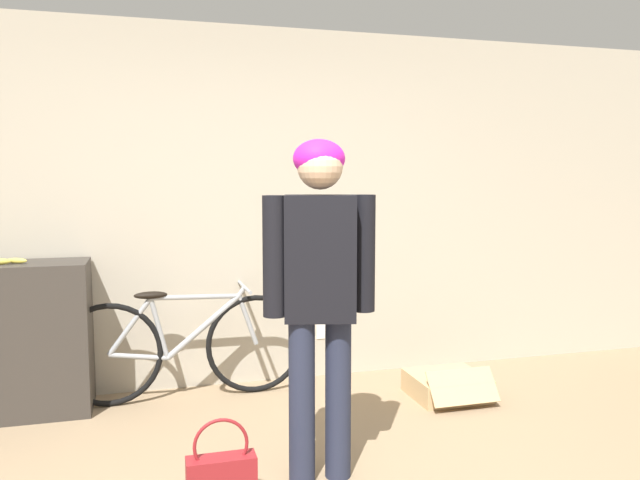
# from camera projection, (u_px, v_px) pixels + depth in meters

# --- Properties ---
(wall_back) EXTENTS (8.00, 0.07, 2.60)m
(wall_back) POSITION_uv_depth(u_px,v_px,m) (248.00, 208.00, 4.57)
(wall_back) COLOR #B7AD99
(wall_back) RESTS_ON ground_plane
(side_shelf) EXTENTS (0.98, 0.43, 0.98)m
(side_shelf) POSITION_uv_depth(u_px,v_px,m) (9.00, 340.00, 3.97)
(side_shelf) COLOR #38332D
(side_shelf) RESTS_ON ground_plane
(person) EXTENTS (0.57, 0.28, 1.71)m
(person) POSITION_uv_depth(u_px,v_px,m) (320.00, 276.00, 3.07)
(person) COLOR #23283D
(person) RESTS_ON ground_plane
(bicycle) EXTENTS (1.69, 0.46, 0.77)m
(bicycle) POSITION_uv_depth(u_px,v_px,m) (185.00, 345.00, 4.27)
(bicycle) COLOR black
(bicycle) RESTS_ON ground_plane
(cardboard_box) EXTENTS (0.50, 0.53, 0.24)m
(cardboard_box) POSITION_uv_depth(u_px,v_px,m) (447.00, 385.00, 4.34)
(cardboard_box) COLOR tan
(cardboard_box) RESTS_ON ground_plane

